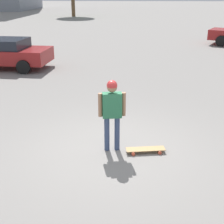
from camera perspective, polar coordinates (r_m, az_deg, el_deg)
ground_plane at (r=7.08m, az=-0.00°, el=-6.86°), size 220.00×220.00×0.00m
person at (r=6.66m, az=-0.00°, el=0.85°), size 0.59×0.26×1.61m
skateboard at (r=6.97m, az=6.15°, el=-6.81°), size 0.89×0.38×0.09m
car_parked_near at (r=15.26m, az=-19.16°, el=10.17°), size 4.30×2.30×1.34m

